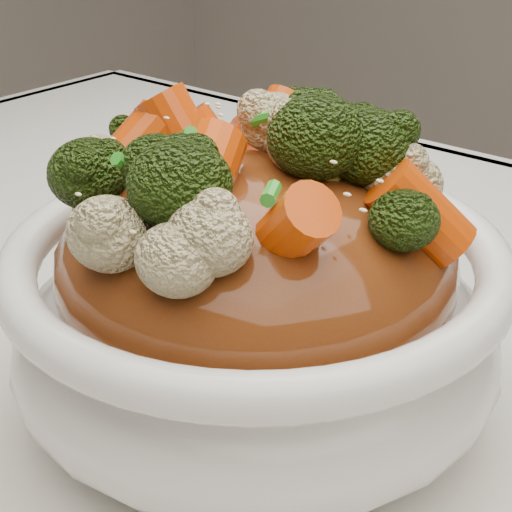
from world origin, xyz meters
The scene contains 8 objects.
tablecloth centered at (0.00, 0.00, 0.73)m, with size 1.20×0.80×0.04m, color silver.
bowl centered at (-0.03, -0.01, 0.80)m, with size 0.24×0.24×0.09m, color white, non-canonical shape.
sauce_base centered at (-0.03, -0.01, 0.83)m, with size 0.19×0.19×0.10m, color #602B10.
carrots centered at (-0.03, -0.01, 0.90)m, with size 0.19×0.19×0.05m, color #D44406, non-canonical shape.
broccoli centered at (-0.03, -0.01, 0.90)m, with size 0.19×0.19×0.05m, color black, non-canonical shape.
cauliflower centered at (-0.03, -0.01, 0.89)m, with size 0.19×0.19×0.04m, color beige, non-canonical shape.
scallions centered at (-0.03, -0.01, 0.90)m, with size 0.14×0.14×0.02m, color #289221, non-canonical shape.
sesame_seeds centered at (-0.03, -0.01, 0.90)m, with size 0.17×0.17×0.01m, color beige, non-canonical shape.
Camera 1 is at (0.17, -0.26, 1.00)m, focal length 55.00 mm.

